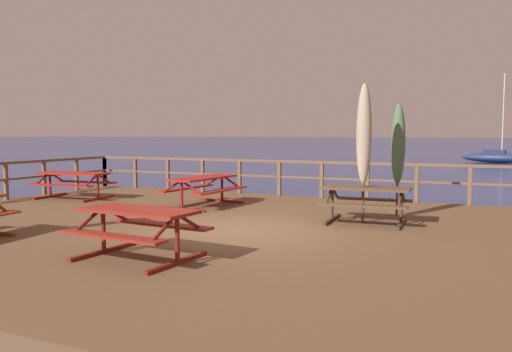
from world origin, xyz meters
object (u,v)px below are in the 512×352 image
at_px(picnic_table_back_right, 73,179).
at_px(picnic_table_mid_right, 138,222).
at_px(patio_umbrella_tall_back_left, 398,145).
at_px(picnic_table_back_left, 366,197).
at_px(sailboat_distant, 498,157).
at_px(patio_umbrella_tall_front, 364,135).
at_px(picnic_table_front_left, 203,184).

relative_size(picnic_table_back_right, picnic_table_mid_right, 1.11).
bearing_deg(patio_umbrella_tall_back_left, picnic_table_back_left, -110.07).
distance_m(picnic_table_back_left, sailboat_distant, 39.13).
xyz_separation_m(picnic_table_back_left, patio_umbrella_tall_back_left, (0.45, 1.23, 1.09)).
bearing_deg(picnic_table_back_left, patio_umbrella_tall_back_left, 69.93).
height_order(picnic_table_back_right, patio_umbrella_tall_back_left, patio_umbrella_tall_back_left).
distance_m(picnic_table_back_left, patio_umbrella_tall_back_left, 1.71).
relative_size(picnic_table_back_left, patio_umbrella_tall_front, 0.64).
bearing_deg(picnic_table_front_left, patio_umbrella_tall_back_left, 4.90).
bearing_deg(picnic_table_back_right, patio_umbrella_tall_front, -4.28).
xyz_separation_m(patio_umbrella_tall_front, patio_umbrella_tall_back_left, (0.51, 1.29, -0.23)).
distance_m(patio_umbrella_tall_front, sailboat_distant, 39.24).
xyz_separation_m(picnic_table_mid_right, patio_umbrella_tall_front, (2.41, 4.55, 1.32)).
height_order(picnic_table_front_left, sailboat_distant, sailboat_distant).
distance_m(picnic_table_back_left, patio_umbrella_tall_front, 1.33).
xyz_separation_m(picnic_table_back_left, picnic_table_front_left, (-4.47, 0.81, 0.01)).
xyz_separation_m(picnic_table_mid_right, patio_umbrella_tall_back_left, (2.91, 5.83, 1.09)).
relative_size(picnic_table_mid_right, patio_umbrella_tall_front, 0.66).
bearing_deg(picnic_table_mid_right, picnic_table_front_left, 110.37).
height_order(picnic_table_front_left, patio_umbrella_tall_back_left, patio_umbrella_tall_back_left).
distance_m(picnic_table_back_right, picnic_table_mid_right, 8.12).
bearing_deg(patio_umbrella_tall_front, picnic_table_back_right, 175.72).
bearing_deg(sailboat_distant, picnic_table_mid_right, -97.12).
bearing_deg(picnic_table_front_left, sailboat_distant, 78.95).
xyz_separation_m(picnic_table_front_left, patio_umbrella_tall_front, (4.41, -0.86, 1.31)).
xyz_separation_m(picnic_table_front_left, patio_umbrella_tall_back_left, (4.92, 0.42, 1.08)).
bearing_deg(sailboat_distant, picnic_table_back_right, -106.93).
bearing_deg(sailboat_distant, patio_umbrella_tall_front, -94.45).
xyz_separation_m(picnic_table_back_left, picnic_table_mid_right, (-2.46, -4.60, 0.00)).
relative_size(patio_umbrella_tall_front, patio_umbrella_tall_back_left, 1.14).
distance_m(picnic_table_front_left, sailboat_distant, 38.93).
relative_size(picnic_table_front_left, patio_umbrella_tall_front, 0.78).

